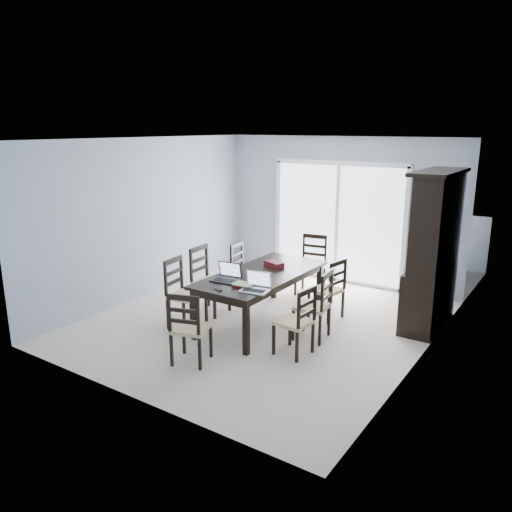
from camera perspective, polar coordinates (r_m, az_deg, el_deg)
The scene contains 24 objects.
floor at distance 7.33m, azimuth 0.68°, elevation -7.55°, with size 5.00×5.00×0.00m, color beige.
ceiling at distance 6.79m, azimuth 0.75°, elevation 13.21°, with size 5.00×5.00×0.00m, color white.
back_wall at distance 9.10m, azimuth 9.40°, elevation 5.16°, with size 4.50×0.02×2.60m, color #929EAF.
wall_left at distance 8.37m, azimuth -12.33°, elevation 4.19°, with size 0.02×5.00×2.60m, color #929EAF.
wall_right at distance 6.05m, azimuth 18.86°, elevation -0.22°, with size 0.02×5.00×2.60m, color #929EAF.
balcony at distance 10.30m, azimuth 11.42°, elevation -1.54°, with size 4.50×2.00×0.10m, color gray.
railing at distance 11.06m, azimuth 13.58°, elevation 2.67°, with size 4.50×0.06×1.10m, color #99999E.
dining_table at distance 7.10m, azimuth 0.70°, elevation -2.52°, with size 1.00×2.20×0.75m.
china_hutch at distance 7.33m, azimuth 19.63°, elevation 0.39°, with size 0.50×1.38×2.20m.
sliding_door at distance 9.12m, azimuth 9.28°, elevation 3.82°, with size 2.52×0.05×2.18m.
chair_left_near at distance 7.08m, azimuth -8.62°, elevation -3.34°, with size 0.50×0.49×1.14m.
chair_left_mid at distance 7.59m, azimuth -5.81°, elevation -1.88°, with size 0.48×0.47×1.17m.
chair_left_far at distance 8.20m, azimuth -1.57°, elevation -0.99°, with size 0.45×0.44×1.06m.
chair_right_near at distance 6.14m, azimuth 5.03°, elevation -6.66°, with size 0.43×0.42×1.03m.
chair_right_mid at distance 6.62m, azimuth 7.20°, elevation -4.79°, with size 0.47×0.46×1.10m.
chair_right_far at distance 7.34m, azimuth 8.64°, elevation -3.07°, with size 0.47×0.46×1.05m.
chair_end_near at distance 5.93m, azimuth -7.83°, elevation -7.38°, with size 0.50×0.51×1.06m.
chair_end_far at distance 8.50m, azimuth 6.48°, elevation -0.20°, with size 0.50×0.51×1.14m.
laptop_dark at distance 6.70m, azimuth -3.59°, elevation -2.42°, with size 0.37×0.28×0.24m.
laptop_silver at distance 6.27m, azimuth -0.18°, elevation -3.58°, with size 0.39×0.30×0.24m.
book_stack at distance 6.48m, azimuth -1.49°, elevation -3.33°, with size 0.27×0.20×0.04m.
cell_phone at distance 6.36m, azimuth -4.30°, elevation -3.87°, with size 0.11×0.05×0.01m, color black.
game_box at distance 7.39m, azimuth 2.07°, elevation -0.93°, with size 0.30×0.15×0.08m, color #4F0F1C.
hot_tub at distance 10.68m, azimuth 7.43°, elevation 1.89°, with size 1.83×1.67×0.87m.
Camera 1 is at (3.71, -5.68, 2.77)m, focal length 35.00 mm.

